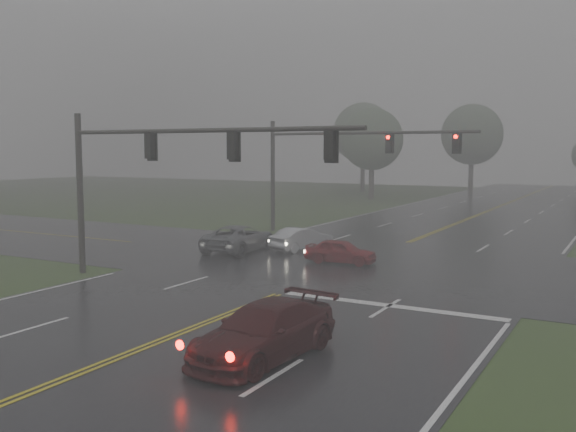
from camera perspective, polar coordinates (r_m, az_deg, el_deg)
The scene contains 12 objects.
main_road at distance 30.69m, azimuth 4.69°, elevation -4.80°, with size 18.00×160.00×0.02m, color black.
cross_street at distance 32.49m, azimuth 6.15°, elevation -4.21°, with size 120.00×14.00×0.02m, color black.
stop_bar at distance 23.96m, azimuth 9.01°, elevation -7.93°, with size 8.50×0.50×0.01m, color white.
sedan_maroon at distance 18.05m, azimuth -2.12°, elevation -12.55°, with size 2.09×5.14×1.49m, color #35090B.
sedan_red at distance 32.35m, azimuth 4.71°, elevation -4.24°, with size 1.44×3.58×1.22m, color maroon.
sedan_silver at distance 36.34m, azimuth 1.25°, elevation -3.08°, with size 1.36×3.91×1.29m, color #B6B9BE.
car_grey at distance 36.10m, azimuth -4.36°, elevation -3.16°, with size 2.44×5.29×1.47m, color #5A5D62.
signal_gantry_near at distance 27.80m, azimuth -11.83°, elevation 4.72°, with size 14.18×0.32×7.33m.
signal_gantry_far at distance 42.60m, azimuth 3.82°, elevation 5.52°, with size 14.27×0.39×7.64m.
tree_nw_a at distance 73.48m, azimuth 7.47°, elevation 6.78°, with size 7.03×7.03×10.33m.
tree_n_mid at distance 86.30m, azimuth 16.04°, elevation 6.97°, with size 7.80×7.80×11.46m.
tree_nw_b at distance 87.18m, azimuth 6.69°, elevation 7.34°, with size 8.10×8.10×11.90m.
Camera 1 is at (12.39, -7.48, 5.74)m, focal length 40.00 mm.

